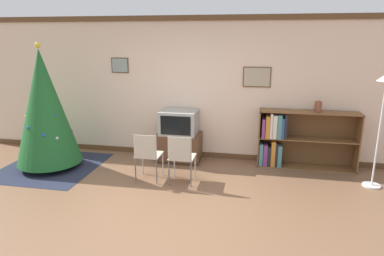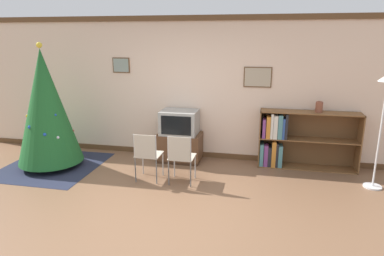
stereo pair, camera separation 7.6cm
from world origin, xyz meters
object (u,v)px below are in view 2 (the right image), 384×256
(christmas_tree, at_px, (46,107))
(vase, at_px, (319,107))
(folding_chair_left, at_px, (147,154))
(television, at_px, (179,122))
(bookshelf, at_px, (289,140))
(tv_console, at_px, (180,147))
(folding_chair_right, at_px, (181,156))

(christmas_tree, distance_m, vase, 4.80)
(folding_chair_left, bearing_deg, christmas_tree, 172.41)
(television, relative_size, bookshelf, 0.39)
(tv_console, bearing_deg, vase, 2.53)
(tv_console, bearing_deg, christmas_tree, -160.39)
(christmas_tree, bearing_deg, folding_chair_left, -7.59)
(folding_chair_left, xyz_separation_m, vase, (2.76, 1.16, 0.67))
(christmas_tree, xyz_separation_m, bookshelf, (4.25, 0.90, -0.61))
(christmas_tree, relative_size, vase, 11.61)
(folding_chair_right, bearing_deg, bookshelf, 33.80)
(tv_console, distance_m, vase, 2.63)
(television, distance_m, folding_chair_left, 1.13)
(christmas_tree, bearing_deg, television, 19.56)
(folding_chair_right, distance_m, vase, 2.58)
(folding_chair_right, bearing_deg, television, 105.01)
(folding_chair_right, height_order, bookshelf, bookshelf)
(television, distance_m, bookshelf, 2.04)
(christmas_tree, xyz_separation_m, folding_chair_left, (1.95, -0.26, -0.64))
(folding_chair_right, bearing_deg, christmas_tree, 174.10)
(folding_chair_left, height_order, bookshelf, bookshelf)
(tv_console, xyz_separation_m, folding_chair_left, (-0.28, -1.06, 0.20))
(christmas_tree, height_order, television, christmas_tree)
(bookshelf, bearing_deg, television, -176.90)
(folding_chair_left, relative_size, folding_chair_right, 1.00)
(folding_chair_right, xyz_separation_m, bookshelf, (1.74, 1.16, 0.04))
(tv_console, distance_m, television, 0.49)
(christmas_tree, relative_size, folding_chair_right, 2.71)
(christmas_tree, distance_m, bookshelf, 4.39)
(christmas_tree, distance_m, television, 2.39)
(tv_console, xyz_separation_m, vase, (2.48, 0.11, 0.87))
(tv_console, bearing_deg, folding_chair_right, -75.02)
(folding_chair_right, relative_size, vase, 4.28)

